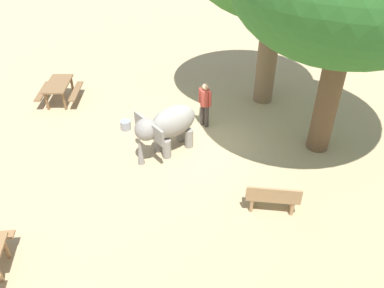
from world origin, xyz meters
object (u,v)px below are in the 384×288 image
at_px(person_handler, 205,102).
at_px(feed_bucket, 126,125).
at_px(wooden_bench, 273,198).
at_px(picnic_table_near, 59,88).
at_px(elephant, 167,126).

distance_m(person_handler, feed_bucket, 2.83).
xyz_separation_m(wooden_bench, feed_bucket, (3.30, -4.81, -0.31)).
bearing_deg(feed_bucket, person_handler, 170.53).
distance_m(picnic_table_near, feed_bucket, 3.33).
bearing_deg(feed_bucket, elephant, 126.77).
relative_size(wooden_bench, picnic_table_near, 0.80).
xyz_separation_m(wooden_bench, picnic_table_near, (5.49, -7.29, 0.12)).
distance_m(wooden_bench, feed_bucket, 5.85).
bearing_deg(person_handler, picnic_table_near, -69.35).
xyz_separation_m(elephant, feed_bucket, (1.17, -1.57, -0.80)).
relative_size(elephant, wooden_bench, 1.47).
bearing_deg(person_handler, wooden_bench, 59.86).
bearing_deg(elephant, picnic_table_near, -75.01).
height_order(elephant, picnic_table_near, elephant).
height_order(person_handler, picnic_table_near, person_handler).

